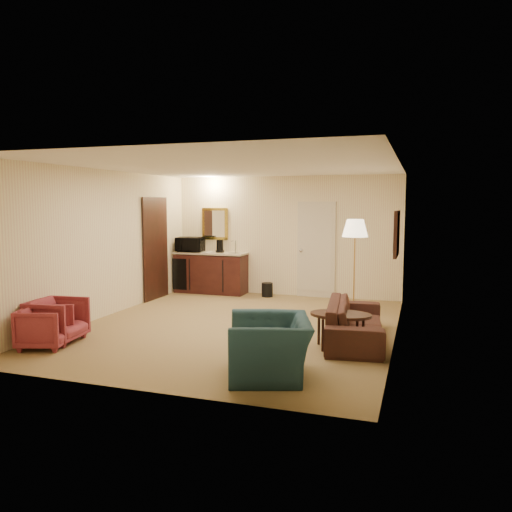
# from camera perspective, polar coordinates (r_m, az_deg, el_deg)

# --- Properties ---
(ground) EXTENTS (6.00, 6.00, 0.00)m
(ground) POSITION_cam_1_polar(r_m,az_deg,el_deg) (8.29, -2.15, -8.00)
(ground) COLOR olive
(ground) RESTS_ON ground
(room_walls) EXTENTS (5.02, 6.01, 2.61)m
(room_walls) POSITION_cam_1_polar(r_m,az_deg,el_deg) (8.80, -1.03, 4.12)
(room_walls) COLOR beige
(room_walls) RESTS_ON ground
(wetbar_cabinet) EXTENTS (1.64, 0.58, 0.92)m
(wetbar_cabinet) POSITION_cam_1_polar(r_m,az_deg,el_deg) (11.29, -5.17, -1.89)
(wetbar_cabinet) COLOR #3A1812
(wetbar_cabinet) RESTS_ON ground
(sofa) EXTENTS (0.81, 2.05, 0.78)m
(sofa) POSITION_cam_1_polar(r_m,az_deg,el_deg) (7.47, 11.28, -6.60)
(sofa) COLOR black
(sofa) RESTS_ON ground
(teal_armchair) EXTENTS (0.99, 1.22, 0.92)m
(teal_armchair) POSITION_cam_1_polar(r_m,az_deg,el_deg) (5.87, 1.59, -9.25)
(teal_armchair) COLOR #1B3944
(teal_armchair) RESTS_ON ground
(rose_chair_near) EXTENTS (0.74, 0.77, 0.63)m
(rose_chair_near) POSITION_cam_1_polar(r_m,az_deg,el_deg) (7.60, -22.98, -7.31)
(rose_chair_near) COLOR #993243
(rose_chair_near) RESTS_ON ground
(rose_chair_far) EXTENTS (0.72, 0.75, 0.70)m
(rose_chair_far) POSITION_cam_1_polar(r_m,az_deg,el_deg) (7.83, -21.77, -6.62)
(rose_chair_far) COLOR #993243
(rose_chair_far) RESTS_ON ground
(coffee_table) EXTENTS (1.00, 0.83, 0.49)m
(coffee_table) POSITION_cam_1_polar(r_m,az_deg,el_deg) (7.13, 9.63, -8.38)
(coffee_table) COLOR black
(coffee_table) RESTS_ON ground
(floor_lamp) EXTENTS (0.60, 0.60, 1.74)m
(floor_lamp) POSITION_cam_1_polar(r_m,az_deg,el_deg) (9.16, 11.17, -1.24)
(floor_lamp) COLOR #B8873D
(floor_lamp) RESTS_ON ground
(waste_bin) EXTENTS (0.32, 0.32, 0.30)m
(waste_bin) POSITION_cam_1_polar(r_m,az_deg,el_deg) (10.81, 1.29, -3.88)
(waste_bin) COLOR black
(waste_bin) RESTS_ON ground
(microwave) EXTENTS (0.63, 0.40, 0.41)m
(microwave) POSITION_cam_1_polar(r_m,az_deg,el_deg) (11.36, -7.55, 1.49)
(microwave) COLOR black
(microwave) RESTS_ON wetbar_cabinet
(coffee_maker) EXTENTS (0.19, 0.19, 0.28)m
(coffee_maker) POSITION_cam_1_polar(r_m,az_deg,el_deg) (11.14, -4.15, 1.13)
(coffee_maker) COLOR black
(coffee_maker) RESTS_ON wetbar_cabinet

